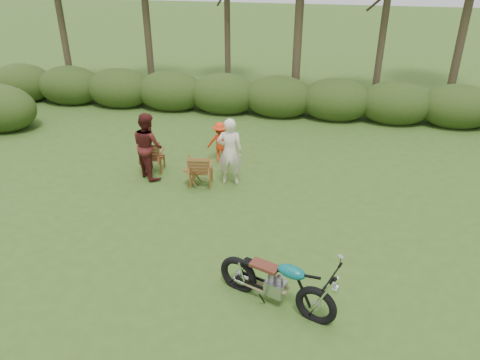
% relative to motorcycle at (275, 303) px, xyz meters
% --- Properties ---
extents(ground, '(80.00, 80.00, 0.00)m').
position_rel_motorcycle_xyz_m(ground, '(-0.98, 0.77, 0.00)').
color(ground, '#36511B').
rests_on(ground, ground).
extents(tree_line, '(22.52, 11.62, 8.14)m').
position_rel_motorcycle_xyz_m(tree_line, '(-0.48, 10.51, 3.81)').
color(tree_line, '#352B1D').
rests_on(tree_line, ground).
extents(motorcycle, '(2.27, 1.53, 1.21)m').
position_rel_motorcycle_xyz_m(motorcycle, '(0.00, 0.00, 0.00)').
color(motorcycle, '#0C9F9D').
rests_on(motorcycle, ground).
extents(lawn_chair_right, '(0.70, 0.70, 0.92)m').
position_rel_motorcycle_xyz_m(lawn_chair_right, '(-2.37, 4.07, 0.00)').
color(lawn_chair_right, brown).
rests_on(lawn_chair_right, ground).
extents(lawn_chair_left, '(0.70, 0.70, 0.92)m').
position_rel_motorcycle_xyz_m(lawn_chair_left, '(-3.86, 4.62, 0.00)').
color(lawn_chair_left, brown).
rests_on(lawn_chair_left, ground).
extents(side_table, '(0.51, 0.45, 0.47)m').
position_rel_motorcycle_xyz_m(side_table, '(-2.53, 3.97, 0.23)').
color(side_table, brown).
rests_on(side_table, ground).
extents(cup, '(0.14, 0.14, 0.10)m').
position_rel_motorcycle_xyz_m(cup, '(-2.52, 3.94, 0.52)').
color(cup, beige).
rests_on(cup, side_table).
extents(adult_a, '(0.69, 0.49, 1.79)m').
position_rel_motorcycle_xyz_m(adult_a, '(-1.65, 4.25, 0.00)').
color(adult_a, beige).
rests_on(adult_a, ground).
extents(adult_b, '(1.09, 1.07, 1.77)m').
position_rel_motorcycle_xyz_m(adult_b, '(-3.83, 4.28, 0.00)').
color(adult_b, '#4B1815').
rests_on(adult_b, ground).
extents(child, '(0.78, 0.47, 1.18)m').
position_rel_motorcycle_xyz_m(child, '(-2.18, 5.52, 0.00)').
color(child, red).
rests_on(child, ground).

